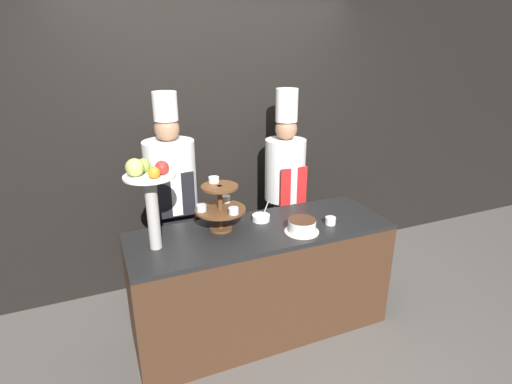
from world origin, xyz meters
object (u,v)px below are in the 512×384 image
cup_white (330,221)px  chef_center_left (285,182)px  tiered_stand (220,204)px  fruit_pedestal (149,188)px  cake_round (302,226)px  serving_bowl_far (261,218)px  chef_left (172,195)px

cup_white → chef_center_left: 0.75m
tiered_stand → cup_white: (0.77, -0.24, -0.16)m
tiered_stand → fruit_pedestal: (-0.49, -0.10, 0.23)m
cake_round → serving_bowl_far: bearing=122.7°
cup_white → chef_center_left: bearing=90.4°
fruit_pedestal → chef_center_left: bearing=25.6°
fruit_pedestal → chef_left: 0.72m
cake_round → chef_center_left: bearing=71.8°
serving_bowl_far → cake_round: bearing=-57.3°
tiered_stand → chef_center_left: 0.93m
tiered_stand → chef_left: chef_left is taller
fruit_pedestal → serving_bowl_far: 0.91m
tiered_stand → serving_bowl_far: (0.33, 0.02, -0.17)m
cake_round → chef_center_left: (0.25, 0.78, 0.05)m
tiered_stand → cup_white: tiered_stand is taller
chef_center_left → tiered_stand: bearing=-146.7°
cup_white → chef_center_left: size_ratio=0.04×
cup_white → chef_left: 1.26m
cake_round → chef_left: size_ratio=0.14×
tiered_stand → chef_center_left: bearing=33.3°
tiered_stand → cup_white: size_ratio=4.85×
tiered_stand → chef_left: size_ratio=0.21×
serving_bowl_far → chef_center_left: (0.44, 0.48, 0.07)m
chef_left → chef_center_left: size_ratio=1.01×
serving_bowl_far → chef_center_left: size_ratio=0.08×
cake_round → chef_left: chef_left is taller
fruit_pedestal → chef_center_left: (1.26, 0.60, -0.32)m
fruit_pedestal → cup_white: bearing=-6.4°
tiered_stand → fruit_pedestal: 0.54m
tiered_stand → chef_left: 0.56m
tiered_stand → cake_round: (0.52, -0.27, -0.14)m
cup_white → serving_bowl_far: 0.52m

